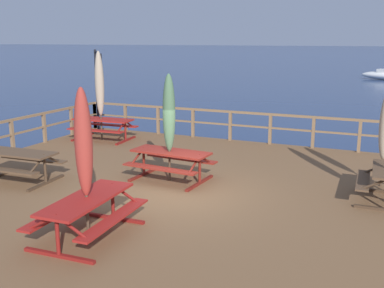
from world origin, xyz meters
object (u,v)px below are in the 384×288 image
(picnic_table_front_left, at_px, (171,159))
(lamp_post_hooked, at_px, (97,78))
(picnic_table_front_right, at_px, (87,208))
(patio_umbrella_tall_back_left, at_px, (169,114))
(patio_umbrella_tall_mid_left, at_px, (100,84))
(patio_umbrella_tall_back_right, at_px, (84,144))
(picnic_table_back_left, at_px, (19,160))
(picnic_table_back_right, at_px, (103,124))

(picnic_table_front_left, bearing_deg, lamp_post_hooked, 140.28)
(picnic_table_front_right, xyz_separation_m, patio_umbrella_tall_back_left, (-0.19, 3.75, 1.19))
(patio_umbrella_tall_mid_left, relative_size, lamp_post_hooked, 1.00)
(picnic_table_front_left, height_order, patio_umbrella_tall_back_right, patio_umbrella_tall_back_right)
(patio_umbrella_tall_mid_left, bearing_deg, picnic_table_front_right, -56.96)
(picnic_table_front_right, bearing_deg, picnic_table_back_left, 150.06)
(picnic_table_front_right, relative_size, patio_umbrella_tall_mid_left, 0.69)
(picnic_table_front_left, relative_size, lamp_post_hooked, 0.67)
(picnic_table_front_left, distance_m, patio_umbrella_tall_back_right, 3.96)
(picnic_table_back_right, distance_m, lamp_post_hooked, 2.06)
(picnic_table_back_left, relative_size, lamp_post_hooked, 0.64)
(picnic_table_back_right, relative_size, picnic_table_front_left, 1.05)
(picnic_table_back_left, distance_m, patio_umbrella_tall_mid_left, 5.30)
(picnic_table_front_right, relative_size, picnic_table_front_left, 1.03)
(patio_umbrella_tall_back_left, xyz_separation_m, lamp_post_hooked, (-5.32, 4.48, 0.36))
(picnic_table_back_left, bearing_deg, picnic_table_back_right, 100.09)
(picnic_table_front_right, height_order, patio_umbrella_tall_back_right, patio_umbrella_tall_back_right)
(patio_umbrella_tall_back_left, bearing_deg, picnic_table_back_right, 142.00)
(picnic_table_front_left, distance_m, patio_umbrella_tall_back_left, 1.19)
(picnic_table_back_right, relative_size, patio_umbrella_tall_back_left, 0.82)
(picnic_table_front_right, relative_size, picnic_table_back_left, 1.08)
(picnic_table_back_right, height_order, picnic_table_front_left, same)
(picnic_table_back_left, height_order, patio_umbrella_tall_back_right, patio_umbrella_tall_back_right)
(picnic_table_back_left, bearing_deg, patio_umbrella_tall_mid_left, 100.60)
(picnic_table_back_right, distance_m, picnic_table_front_right, 8.55)
(patio_umbrella_tall_back_left, bearing_deg, picnic_table_front_right, -87.15)
(picnic_table_back_right, bearing_deg, patio_umbrella_tall_back_right, -57.43)
(lamp_post_hooked, bearing_deg, patio_umbrella_tall_back_right, -56.25)
(picnic_table_front_right, bearing_deg, picnic_table_back_right, 122.63)
(lamp_post_hooked, bearing_deg, picnic_table_front_right, -56.21)
(picnic_table_front_left, bearing_deg, patio_umbrella_tall_mid_left, 143.20)
(picnic_table_front_left, height_order, patio_umbrella_tall_back_left, patio_umbrella_tall_back_left)
(picnic_table_front_left, height_order, lamp_post_hooked, lamp_post_hooked)
(patio_umbrella_tall_mid_left, relative_size, patio_umbrella_tall_back_right, 1.15)
(patio_umbrella_tall_back_left, bearing_deg, picnic_table_front_left, 81.39)
(patio_umbrella_tall_back_right, xyz_separation_m, lamp_post_hooked, (-5.48, 8.19, 0.35))
(picnic_table_front_right, distance_m, picnic_table_front_left, 3.81)
(patio_umbrella_tall_back_right, xyz_separation_m, patio_umbrella_tall_back_left, (-0.15, 3.71, -0.01))
(patio_umbrella_tall_back_left, relative_size, lamp_post_hooked, 0.86)
(picnic_table_back_right, relative_size, patio_umbrella_tall_back_right, 0.81)
(picnic_table_front_right, height_order, picnic_table_back_left, same)
(patio_umbrella_tall_mid_left, bearing_deg, patio_umbrella_tall_back_right, -57.01)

